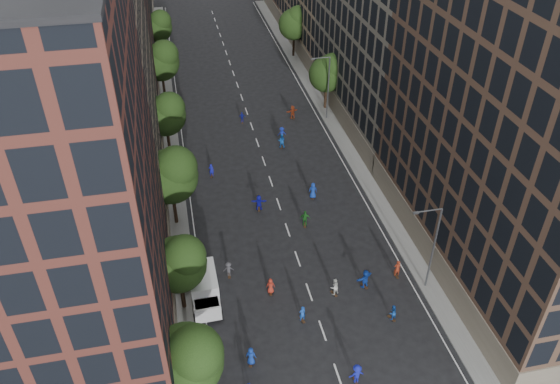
{
  "coord_description": "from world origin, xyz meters",
  "views": [
    {
      "loc": [
        -9.77,
        -19.91,
        36.4
      ],
      "look_at": [
        0.04,
        26.5,
        2.0
      ],
      "focal_mm": 35.0,
      "sensor_mm": 36.0,
      "label": 1
    }
  ],
  "objects_px": {
    "streetlamp_far": "(327,84)",
    "skater_1": "(302,314)",
    "streetlamp_near": "(432,244)",
    "skater_0": "(251,356)",
    "cargo_van": "(204,289)",
    "skater_2": "(392,313)"
  },
  "relations": [
    {
      "from": "streetlamp_far",
      "to": "skater_1",
      "type": "height_order",
      "value": "streetlamp_far"
    },
    {
      "from": "streetlamp_near",
      "to": "skater_0",
      "type": "height_order",
      "value": "streetlamp_near"
    },
    {
      "from": "streetlamp_near",
      "to": "skater_0",
      "type": "xyz_separation_m",
      "value": [
        -16.78,
        -4.99,
        -4.32
      ]
    },
    {
      "from": "streetlamp_near",
      "to": "cargo_van",
      "type": "relative_size",
      "value": 1.68
    },
    {
      "from": "streetlamp_near",
      "to": "skater_2",
      "type": "relative_size",
      "value": 6.0
    },
    {
      "from": "streetlamp_near",
      "to": "skater_0",
      "type": "distance_m",
      "value": 18.03
    },
    {
      "from": "skater_1",
      "to": "skater_0",
      "type": "bearing_deg",
      "value": 21.07
    },
    {
      "from": "cargo_van",
      "to": "skater_2",
      "type": "relative_size",
      "value": 3.57
    },
    {
      "from": "skater_0",
      "to": "streetlamp_far",
      "type": "bearing_deg",
      "value": -93.15
    },
    {
      "from": "cargo_van",
      "to": "skater_1",
      "type": "xyz_separation_m",
      "value": [
        7.89,
        -3.89,
        -0.7
      ]
    },
    {
      "from": "streetlamp_near",
      "to": "skater_2",
      "type": "xyz_separation_m",
      "value": [
        -4.21,
        -3.0,
        -4.41
      ]
    },
    {
      "from": "streetlamp_far",
      "to": "skater_1",
      "type": "bearing_deg",
      "value": -108.84
    },
    {
      "from": "cargo_van",
      "to": "skater_2",
      "type": "xyz_separation_m",
      "value": [
        15.46,
        -5.36,
        -0.74
      ]
    },
    {
      "from": "streetlamp_far",
      "to": "skater_0",
      "type": "height_order",
      "value": "streetlamp_far"
    },
    {
      "from": "streetlamp_far",
      "to": "skater_0",
      "type": "distance_m",
      "value": 41.76
    },
    {
      "from": "skater_1",
      "to": "skater_2",
      "type": "xyz_separation_m",
      "value": [
        7.57,
        -1.46,
        -0.04
      ]
    },
    {
      "from": "streetlamp_near",
      "to": "skater_1",
      "type": "xyz_separation_m",
      "value": [
        -11.78,
        -1.54,
        -4.37
      ]
    },
    {
      "from": "streetlamp_far",
      "to": "skater_2",
      "type": "distance_m",
      "value": 36.52
    },
    {
      "from": "streetlamp_far",
      "to": "skater_2",
      "type": "height_order",
      "value": "streetlamp_far"
    },
    {
      "from": "streetlamp_far",
      "to": "skater_0",
      "type": "relative_size",
      "value": 5.33
    },
    {
      "from": "streetlamp_far",
      "to": "streetlamp_near",
      "type": "bearing_deg",
      "value": -90.0
    },
    {
      "from": "streetlamp_far",
      "to": "skater_1",
      "type": "distance_m",
      "value": 36.75
    }
  ]
}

